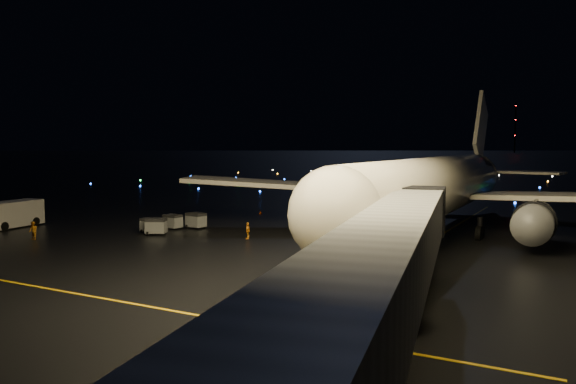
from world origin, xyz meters
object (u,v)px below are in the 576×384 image
object	(u,v)px
baggage_cart_1	(150,225)
airliner	(443,153)
baggage_cart_2	(196,221)
crew_c	(248,231)
baggage_cart_0	(156,227)
crew_b	(33,231)
belt_loader	(317,257)
baggage_cart_3	(173,222)
service_truck	(14,214)
pushback_tug	(369,305)

from	to	relation	value
baggage_cart_1	airliner	bearing A→B (deg)	22.27
baggage_cart_2	baggage_cart_1	bearing A→B (deg)	-107.75
crew_c	baggage_cart_0	bearing A→B (deg)	-91.72
airliner	crew_b	world-z (taller)	airliner
crew_b	belt_loader	bearing A→B (deg)	5.12
crew_b	baggage_cart_0	bearing A→B (deg)	51.52
crew_b	airliner	bearing A→B (deg)	41.28
crew_b	baggage_cart_2	xyz separation A→B (m)	(9.48, 13.89, -0.04)
baggage_cart_3	baggage_cart_1	bearing A→B (deg)	-92.36
service_truck	baggage_cart_1	world-z (taller)	service_truck
airliner	pushback_tug	xyz separation A→B (m)	(3.71, -32.22, -7.54)
service_truck	baggage_cart_2	distance (m)	21.08
crew_b	baggage_cart_3	xyz separation A→B (m)	(7.42, 12.33, -0.11)
service_truck	baggage_cart_3	size ratio (longest dim) A/B	4.36
baggage_cart_3	service_truck	bearing A→B (deg)	-149.98
baggage_cart_0	baggage_cart_2	bearing A→B (deg)	56.56
crew_c	baggage_cart_2	size ratio (longest dim) A/B	0.81
crew_b	baggage_cart_1	bearing A→B (deg)	60.24
crew_b	baggage_cart_0	world-z (taller)	crew_b
belt_loader	baggage_cart_2	bearing A→B (deg)	143.33
crew_c	baggage_cart_2	xyz separation A→B (m)	(-9.03, 3.28, 0.05)
airliner	crew_b	bearing A→B (deg)	-146.80
pushback_tug	crew_c	distance (m)	28.07
baggage_cart_2	crew_b	bearing A→B (deg)	-114.34
baggage_cart_3	airliner	bearing A→B (deg)	27.26
crew_c	baggage_cart_3	world-z (taller)	crew_c
baggage_cart_3	pushback_tug	bearing A→B (deg)	-28.83
pushback_tug	baggage_cart_1	size ratio (longest dim) A/B	2.30
crew_b	pushback_tug	bearing A→B (deg)	-5.58
baggage_cart_0	airliner	bearing A→B (deg)	5.08
baggage_cart_1	baggage_cart_2	size ratio (longest dim) A/B	0.88
pushback_tug	baggage_cart_2	size ratio (longest dim) A/B	2.01
belt_loader	crew_b	distance (m)	31.89
baggage_cart_2	airliner	bearing A→B (deg)	30.06
belt_loader	crew_b	bearing A→B (deg)	175.17
pushback_tug	service_truck	distance (m)	49.93
airliner	baggage_cart_0	xyz separation A→B (m)	(-26.22, -14.91, -7.66)
pushback_tug	baggage_cart_2	bearing A→B (deg)	131.91
crew_b	crew_c	bearing A→B (deg)	37.46
crew_c	airliner	bearing A→B (deg)	112.58
baggage_cart_0	baggage_cart_2	size ratio (longest dim) A/B	0.99
baggage_cart_3	baggage_cart_0	bearing A→B (deg)	-68.24
service_truck	crew_b	size ratio (longest dim) A/B	4.52
pushback_tug	crew_c	world-z (taller)	pushback_tug
belt_loader	baggage_cart_2	world-z (taller)	belt_loader
baggage_cart_2	baggage_cart_3	world-z (taller)	baggage_cart_2
pushback_tug	service_truck	world-z (taller)	service_truck
crew_c	belt_loader	bearing A→B (deg)	33.01
airliner	pushback_tug	size ratio (longest dim) A/B	14.47
service_truck	airliner	bearing A→B (deg)	16.43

